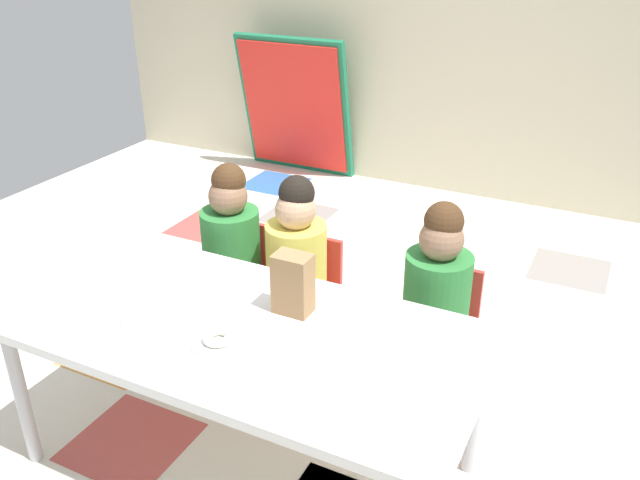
{
  "coord_description": "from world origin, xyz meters",
  "views": [
    {
      "loc": [
        1.1,
        -2.36,
        1.86
      ],
      "look_at": [
        0.2,
        -0.54,
        0.87
      ],
      "focal_mm": 37.2,
      "sensor_mm": 36.0,
      "label": 1
    }
  ],
  "objects_px": {
    "craft_table": "(242,338)",
    "seated_child_near_camera": "(232,243)",
    "folded_activity_table": "(295,107)",
    "paper_plate_center_table": "(146,316)",
    "paper_bag_brown": "(293,284)",
    "donut_powdered_on_plate": "(218,337)",
    "paper_plate_near_edge": "(218,342)",
    "seated_child_far_right": "(438,290)",
    "seated_child_middle_seat": "(297,258)"
  },
  "relations": [
    {
      "from": "seated_child_far_right",
      "to": "paper_plate_center_table",
      "type": "bearing_deg",
      "value": -138.32
    },
    {
      "from": "seated_child_far_right",
      "to": "donut_powdered_on_plate",
      "type": "distance_m",
      "value": 0.91
    },
    {
      "from": "seated_child_far_right",
      "to": "folded_activity_table",
      "type": "distance_m",
      "value": 2.91
    },
    {
      "from": "craft_table",
      "to": "seated_child_far_right",
      "type": "height_order",
      "value": "seated_child_far_right"
    },
    {
      "from": "seated_child_middle_seat",
      "to": "craft_table",
      "type": "bearing_deg",
      "value": -78.88
    },
    {
      "from": "seated_child_far_right",
      "to": "donut_powdered_on_plate",
      "type": "bearing_deg",
      "value": -124.01
    },
    {
      "from": "seated_child_middle_seat",
      "to": "paper_plate_near_edge",
      "type": "distance_m",
      "value": 0.76
    },
    {
      "from": "craft_table",
      "to": "folded_activity_table",
      "type": "relative_size",
      "value": 1.52
    },
    {
      "from": "paper_bag_brown",
      "to": "paper_plate_near_edge",
      "type": "xyz_separation_m",
      "value": [
        -0.13,
        -0.28,
        -0.11
      ]
    },
    {
      "from": "craft_table",
      "to": "seated_child_near_camera",
      "type": "xyz_separation_m",
      "value": [
        -0.45,
        0.63,
        -0.01
      ]
    },
    {
      "from": "craft_table",
      "to": "paper_plate_near_edge",
      "type": "height_order",
      "value": "paper_plate_near_edge"
    },
    {
      "from": "craft_table",
      "to": "paper_bag_brown",
      "type": "relative_size",
      "value": 7.5
    },
    {
      "from": "folded_activity_table",
      "to": "paper_plate_near_edge",
      "type": "bearing_deg",
      "value": -65.95
    },
    {
      "from": "folded_activity_table",
      "to": "seated_child_near_camera",
      "type": "bearing_deg",
      "value": -68.27
    },
    {
      "from": "seated_child_near_camera",
      "to": "paper_bag_brown",
      "type": "relative_size",
      "value": 4.17
    },
    {
      "from": "paper_plate_near_edge",
      "to": "paper_bag_brown",
      "type": "bearing_deg",
      "value": 65.83
    },
    {
      "from": "seated_child_near_camera",
      "to": "paper_plate_near_edge",
      "type": "distance_m",
      "value": 0.87
    },
    {
      "from": "paper_plate_center_table",
      "to": "seated_child_middle_seat",
      "type": "bearing_deg",
      "value": 74.54
    },
    {
      "from": "seated_child_middle_seat",
      "to": "paper_plate_near_edge",
      "type": "relative_size",
      "value": 5.1
    },
    {
      "from": "seated_child_near_camera",
      "to": "paper_bag_brown",
      "type": "distance_m",
      "value": 0.76
    },
    {
      "from": "paper_plate_near_edge",
      "to": "craft_table",
      "type": "bearing_deg",
      "value": 84.58
    },
    {
      "from": "craft_table",
      "to": "folded_activity_table",
      "type": "distance_m",
      "value": 3.18
    },
    {
      "from": "craft_table",
      "to": "paper_plate_near_edge",
      "type": "bearing_deg",
      "value": -95.42
    },
    {
      "from": "seated_child_far_right",
      "to": "paper_bag_brown",
      "type": "height_order",
      "value": "seated_child_far_right"
    },
    {
      "from": "paper_plate_center_table",
      "to": "donut_powdered_on_plate",
      "type": "height_order",
      "value": "donut_powdered_on_plate"
    },
    {
      "from": "seated_child_near_camera",
      "to": "seated_child_far_right",
      "type": "distance_m",
      "value": 0.95
    },
    {
      "from": "craft_table",
      "to": "paper_plate_near_edge",
      "type": "xyz_separation_m",
      "value": [
        -0.01,
        -0.12,
        0.06
      ]
    },
    {
      "from": "seated_child_middle_seat",
      "to": "donut_powdered_on_plate",
      "type": "xyz_separation_m",
      "value": [
        0.11,
        -0.75,
        0.09
      ]
    },
    {
      "from": "craft_table",
      "to": "seated_child_middle_seat",
      "type": "distance_m",
      "value": 0.64
    },
    {
      "from": "craft_table",
      "to": "seated_child_far_right",
      "type": "relative_size",
      "value": 1.8
    },
    {
      "from": "paper_bag_brown",
      "to": "paper_plate_center_table",
      "type": "height_order",
      "value": "paper_bag_brown"
    },
    {
      "from": "folded_activity_table",
      "to": "paper_bag_brown",
      "type": "relative_size",
      "value": 4.94
    },
    {
      "from": "seated_child_middle_seat",
      "to": "paper_plate_center_table",
      "type": "bearing_deg",
      "value": -105.46
    },
    {
      "from": "craft_table",
      "to": "seated_child_near_camera",
      "type": "bearing_deg",
      "value": 125.78
    },
    {
      "from": "paper_plate_near_edge",
      "to": "seated_child_near_camera",
      "type": "bearing_deg",
      "value": 120.51
    },
    {
      "from": "folded_activity_table",
      "to": "donut_powdered_on_plate",
      "type": "distance_m",
      "value": 3.29
    },
    {
      "from": "paper_plate_near_edge",
      "to": "paper_plate_center_table",
      "type": "bearing_deg",
      "value": 176.37
    },
    {
      "from": "craft_table",
      "to": "paper_plate_center_table",
      "type": "distance_m",
      "value": 0.35
    },
    {
      "from": "folded_activity_table",
      "to": "donut_powdered_on_plate",
      "type": "bearing_deg",
      "value": -65.95
    },
    {
      "from": "paper_bag_brown",
      "to": "donut_powdered_on_plate",
      "type": "bearing_deg",
      "value": -114.17
    },
    {
      "from": "folded_activity_table",
      "to": "paper_plate_near_edge",
      "type": "relative_size",
      "value": 6.04
    },
    {
      "from": "paper_bag_brown",
      "to": "donut_powdered_on_plate",
      "type": "distance_m",
      "value": 0.32
    },
    {
      "from": "seated_child_middle_seat",
      "to": "paper_bag_brown",
      "type": "distance_m",
      "value": 0.56
    },
    {
      "from": "seated_child_near_camera",
      "to": "paper_bag_brown",
      "type": "bearing_deg",
      "value": -39.67
    },
    {
      "from": "folded_activity_table",
      "to": "paper_plate_center_table",
      "type": "xyz_separation_m",
      "value": [
        1.02,
        -2.98,
        0.09
      ]
    },
    {
      "from": "craft_table",
      "to": "paper_bag_brown",
      "type": "xyz_separation_m",
      "value": [
        0.11,
        0.16,
        0.16
      ]
    },
    {
      "from": "donut_powdered_on_plate",
      "to": "seated_child_middle_seat",
      "type": "bearing_deg",
      "value": 98.51
    },
    {
      "from": "paper_bag_brown",
      "to": "seated_child_middle_seat",
      "type": "bearing_deg",
      "value": 116.79
    },
    {
      "from": "craft_table",
      "to": "donut_powdered_on_plate",
      "type": "relative_size",
      "value": 16.4
    },
    {
      "from": "seated_child_near_camera",
      "to": "seated_child_far_right",
      "type": "xyz_separation_m",
      "value": [
        0.95,
        0.0,
        0.0
      ]
    }
  ]
}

